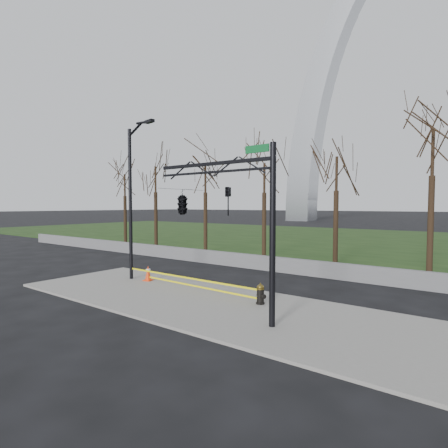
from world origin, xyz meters
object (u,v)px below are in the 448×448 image
Objects in this scene: street_light at (132,192)px; traffic_signal_mast at (197,202)px; traffic_cone at (148,273)px; fire_hydrant at (261,294)px.

street_light is 6.60m from traffic_signal_mast.
traffic_cone is at bearing 158.03° from traffic_signal_mast.
traffic_signal_mast is (-1.59, -1.96, 3.66)m from fire_hydrant.
traffic_cone is 0.10× the size of street_light.
street_light reaches higher than traffic_cone.
traffic_signal_mast is at bearing -22.88° from traffic_cone.
street_light reaches higher than traffic_signal_mast.
street_light is at bearing -158.35° from fire_hydrant.
street_light is at bearing -164.71° from traffic_cone.
traffic_signal_mast reaches higher than fire_hydrant.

